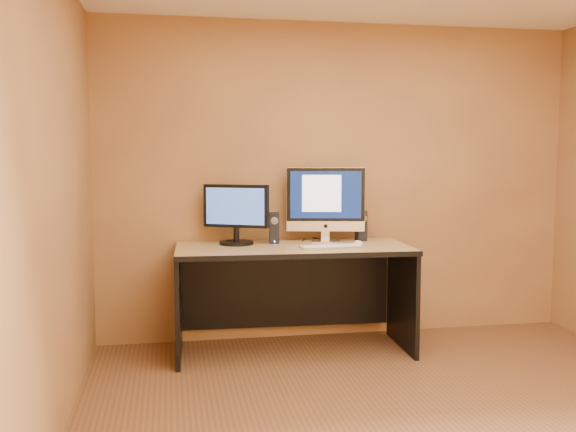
% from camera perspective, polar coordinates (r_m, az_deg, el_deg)
% --- Properties ---
extents(walls, '(4.00, 4.00, 2.60)m').
position_cam_1_polar(walls, '(3.49, 13.21, 1.64)').
color(walls, '#A27741').
rests_on(walls, ground).
extents(desk, '(1.81, 0.85, 0.82)m').
position_cam_1_polar(desk, '(4.98, 0.48, -7.42)').
color(desk, tan).
rests_on(desk, ground).
extents(imac, '(0.67, 0.36, 0.61)m').
position_cam_1_polar(imac, '(5.13, 3.38, 1.09)').
color(imac, silver).
rests_on(imac, desk).
extents(second_monitor, '(0.60, 0.47, 0.47)m').
position_cam_1_polar(second_monitor, '(5.00, -4.63, 0.13)').
color(second_monitor, black).
rests_on(second_monitor, desk).
extents(speaker_left, '(0.08, 0.09, 0.24)m').
position_cam_1_polar(speaker_left, '(5.06, -1.24, -1.06)').
color(speaker_left, black).
rests_on(speaker_left, desk).
extents(speaker_right, '(0.09, 0.09, 0.24)m').
position_cam_1_polar(speaker_right, '(5.24, 6.51, -0.87)').
color(speaker_right, black).
rests_on(speaker_right, desk).
extents(keyboard, '(0.49, 0.17, 0.02)m').
position_cam_1_polar(keyboard, '(4.84, 3.86, -2.72)').
color(keyboard, silver).
rests_on(keyboard, desk).
extents(mouse, '(0.07, 0.12, 0.04)m').
position_cam_1_polar(mouse, '(4.98, 6.26, -2.38)').
color(mouse, silver).
rests_on(mouse, desk).
extents(cable_a, '(0.12, 0.22, 0.01)m').
position_cam_1_polar(cable_a, '(5.29, 2.94, -2.06)').
color(cable_a, black).
rests_on(cable_a, desk).
extents(cable_b, '(0.08, 0.19, 0.01)m').
position_cam_1_polar(cable_b, '(5.26, 1.43, -2.10)').
color(cable_b, black).
rests_on(cable_b, desk).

